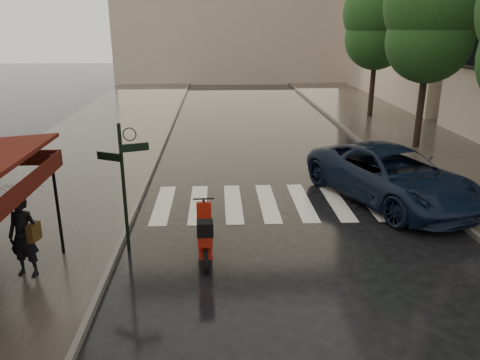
{
  "coord_description": "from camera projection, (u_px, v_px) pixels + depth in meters",
  "views": [
    {
      "loc": [
        0.95,
        -7.17,
        5.16
      ],
      "look_at": [
        1.51,
        4.04,
        1.4
      ],
      "focal_mm": 35.0,
      "sensor_mm": 36.0,
      "label": 1
    }
  ],
  "objects": [
    {
      "name": "curb_near",
      "position": [
        160.0,
        151.0,
        19.66
      ],
      "size": [
        0.12,
        60.0,
        0.16
      ],
      "primitive_type": "cube",
      "color": "#595651",
      "rests_on": "ground"
    },
    {
      "name": "pedestrian_with_umbrella",
      "position": [
        18.0,
        201.0,
        9.37
      ],
      "size": [
        1.24,
        1.26,
        2.51
      ],
      "rotation": [
        0.0,
        0.0,
        -0.21
      ],
      "color": "black",
      "rests_on": "sidewalk_near"
    },
    {
      "name": "tree_far",
      "position": [
        378.0,
        18.0,
        25.11
      ],
      "size": [
        3.8,
        3.8,
        8.16
      ],
      "color": "black",
      "rests_on": "sidewalk_far"
    },
    {
      "name": "curb_far",
      "position": [
        369.0,
        148.0,
        20.08
      ],
      "size": [
        0.12,
        60.0,
        0.16
      ],
      "primitive_type": "cube",
      "color": "#595651",
      "rests_on": "ground"
    },
    {
      "name": "crosswalk",
      "position": [
        285.0,
        202.0,
        14.21
      ],
      "size": [
        7.85,
        3.2,
        0.01
      ],
      "color": "silver",
      "rests_on": "ground"
    },
    {
      "name": "tree_mid",
      "position": [
        432.0,
        12.0,
        18.42
      ],
      "size": [
        3.8,
        3.8,
        8.34
      ],
      "color": "black",
      "rests_on": "sidewalk_far"
    },
    {
      "name": "parked_car",
      "position": [
        391.0,
        175.0,
        14.11
      ],
      "size": [
        4.64,
        6.46,
        1.63
      ],
      "primitive_type": "imported",
      "rotation": [
        0.0,
        0.0,
        0.37
      ],
      "color": "black",
      "rests_on": "ground"
    },
    {
      "name": "signpost",
      "position": [
        123.0,
        178.0,
        10.59
      ],
      "size": [
        1.17,
        0.29,
        3.1
      ],
      "color": "black",
      "rests_on": "ground"
    },
    {
      "name": "scooter",
      "position": [
        205.0,
        236.0,
        10.62
      ],
      "size": [
        0.5,
        1.89,
        1.24
      ],
      "rotation": [
        0.0,
        0.0,
        0.05
      ],
      "color": "black",
      "rests_on": "ground"
    },
    {
      "name": "sidewalk_far",
      "position": [
        432.0,
        148.0,
        20.22
      ],
      "size": [
        5.5,
        60.0,
        0.12
      ],
      "primitive_type": "cube",
      "color": "#38332D",
      "rests_on": "ground"
    },
    {
      "name": "ground",
      "position": [
        167.0,
        326.0,
        8.39
      ],
      "size": [
        120.0,
        120.0,
        0.0
      ],
      "primitive_type": "plane",
      "color": "black",
      "rests_on": "ground"
    },
    {
      "name": "sidewalk_near",
      "position": [
        87.0,
        152.0,
        19.52
      ],
      "size": [
        6.0,
        60.0,
        0.12
      ],
      "primitive_type": "cube",
      "color": "#38332D",
      "rests_on": "ground"
    }
  ]
}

